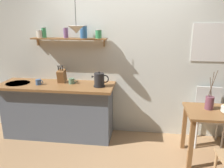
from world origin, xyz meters
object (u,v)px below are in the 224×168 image
at_px(electric_kettle, 99,80).
at_px(coffee_mug_by_sink, 39,82).
at_px(twig_vase, 209,102).
at_px(dining_table, 219,121).
at_px(knife_block, 62,76).
at_px(coffee_mug_spare, 72,81).
at_px(pendant_lamp, 76,29).
at_px(dining_chair_far, 208,113).

relative_size(electric_kettle, coffee_mug_by_sink, 2.14).
bearing_deg(twig_vase, coffee_mug_by_sink, 174.31).
relative_size(dining_table, knife_block, 3.02).
xyz_separation_m(coffee_mug_spare, pendant_lamp, (0.14, -0.09, 0.81)).
height_order(coffee_mug_by_sink, coffee_mug_spare, coffee_mug_spare).
bearing_deg(knife_block, coffee_mug_by_sink, -151.61).
distance_m(dining_chair_far, coffee_mug_spare, 2.19).
relative_size(dining_table, dining_chair_far, 0.99).
xyz_separation_m(electric_kettle, coffee_mug_by_sink, (-0.97, -0.03, -0.06)).
xyz_separation_m(dining_chair_far, coffee_mug_by_sink, (-2.64, -0.18, 0.44)).
bearing_deg(dining_table, coffee_mug_by_sink, 173.22).
xyz_separation_m(dining_table, dining_chair_far, (0.00, 0.49, -0.09)).
relative_size(knife_block, coffee_mug_by_sink, 2.36).
relative_size(dining_table, pendant_lamp, 1.81).
bearing_deg(dining_chair_far, dining_table, -90.13).
bearing_deg(knife_block, pendant_lamp, -23.38).
relative_size(coffee_mug_by_sink, pendant_lamp, 0.25).
relative_size(twig_vase, coffee_mug_spare, 4.16).
bearing_deg(coffee_mug_spare, pendant_lamp, -32.80).
bearing_deg(electric_kettle, dining_table, -11.56).
bearing_deg(dining_table, pendant_lamp, 170.09).
distance_m(dining_table, knife_block, 2.41).
height_order(twig_vase, knife_block, twig_vase).
relative_size(twig_vase, knife_block, 1.86).
distance_m(twig_vase, electric_kettle, 1.58).
bearing_deg(dining_chair_far, coffee_mug_spare, -178.58).
height_order(coffee_mug_by_sink, pendant_lamp, pendant_lamp).
distance_m(twig_vase, coffee_mug_spare, 2.05).
distance_m(coffee_mug_by_sink, coffee_mug_spare, 0.51).
height_order(twig_vase, pendant_lamp, pendant_lamp).
bearing_deg(coffee_mug_spare, twig_vase, -10.54).
height_order(knife_block, coffee_mug_spare, knife_block).
xyz_separation_m(dining_table, coffee_mug_spare, (-2.15, 0.44, 0.36)).
distance_m(dining_table, electric_kettle, 1.76).
xyz_separation_m(dining_chair_far, pendant_lamp, (-2.01, -0.14, 1.25)).
xyz_separation_m(twig_vase, coffee_mug_spare, (-2.01, 0.37, 0.12)).
height_order(electric_kettle, pendant_lamp, pendant_lamp).
bearing_deg(coffee_mug_by_sink, dining_table, -6.78).
height_order(twig_vase, coffee_mug_spare, twig_vase).
xyz_separation_m(twig_vase, pendant_lamp, (-1.88, 0.29, 0.93)).
bearing_deg(electric_kettle, coffee_mug_spare, 168.42).
distance_m(coffee_mug_by_sink, pendant_lamp, 1.03).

